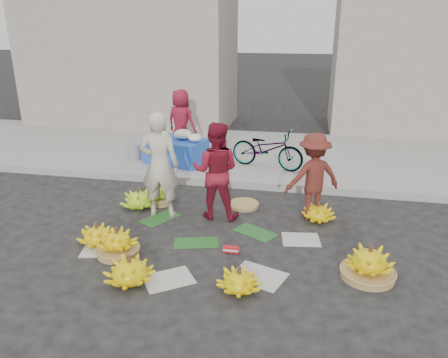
% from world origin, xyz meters
% --- Properties ---
extents(ground, '(80.00, 80.00, 0.00)m').
position_xyz_m(ground, '(0.00, 0.00, 0.00)').
color(ground, black).
rests_on(ground, ground).
extents(curb, '(40.00, 0.25, 0.15)m').
position_xyz_m(curb, '(0.00, 2.20, 0.07)').
color(curb, gray).
rests_on(curb, ground).
extents(sidewalk, '(40.00, 4.00, 0.12)m').
position_xyz_m(sidewalk, '(0.00, 4.30, 0.06)').
color(sidewalk, gray).
rests_on(sidewalk, ground).
extents(building_left, '(6.00, 3.00, 4.00)m').
position_xyz_m(building_left, '(-4.00, 7.20, 2.00)').
color(building_left, gray).
rests_on(building_left, sidewalk).
extents(building_right, '(5.00, 3.00, 5.00)m').
position_xyz_m(building_right, '(4.50, 7.70, 2.50)').
color(building_right, gray).
rests_on(building_right, sidewalk).
extents(newspaper_scatter, '(3.20, 1.80, 0.00)m').
position_xyz_m(newspaper_scatter, '(0.00, -0.80, 0.00)').
color(newspaper_scatter, beige).
rests_on(newspaper_scatter, ground).
extents(banana_leaves, '(2.00, 1.00, 0.00)m').
position_xyz_m(banana_leaves, '(-0.10, 0.20, 0.00)').
color(banana_leaves, '#1A4F1D').
rests_on(banana_leaves, ground).
extents(banana_bunch_0, '(0.70, 0.70, 0.34)m').
position_xyz_m(banana_bunch_0, '(-1.50, -0.50, 0.15)').
color(banana_bunch_0, yellow).
rests_on(banana_bunch_0, ground).
extents(banana_bunch_1, '(0.64, 0.64, 0.41)m').
position_xyz_m(banana_bunch_1, '(-1.08, -0.73, 0.17)').
color(banana_bunch_1, olive).
rests_on(banana_bunch_1, ground).
extents(banana_bunch_2, '(0.80, 0.80, 0.38)m').
position_xyz_m(banana_bunch_2, '(-0.64, -1.36, 0.17)').
color(banana_bunch_2, yellow).
rests_on(banana_bunch_2, ground).
extents(banana_bunch_3, '(0.60, 0.60, 0.33)m').
position_xyz_m(banana_bunch_3, '(0.71, -1.27, 0.14)').
color(banana_bunch_3, yellow).
rests_on(banana_bunch_3, ground).
extents(banana_bunch_4, '(0.77, 0.77, 0.46)m').
position_xyz_m(banana_bunch_4, '(2.26, -0.66, 0.20)').
color(banana_bunch_4, olive).
rests_on(banana_bunch_4, ground).
extents(banana_bunch_5, '(0.65, 0.65, 0.33)m').
position_xyz_m(banana_bunch_5, '(1.65, 0.94, 0.14)').
color(banana_bunch_5, yellow).
rests_on(banana_bunch_5, ground).
extents(banana_bunch_6, '(0.61, 0.61, 0.37)m').
position_xyz_m(banana_bunch_6, '(-1.40, 0.86, 0.16)').
color(banana_bunch_6, '#7FBF1B').
rests_on(banana_bunch_6, ground).
extents(banana_bunch_7, '(0.52, 0.52, 0.38)m').
position_xyz_m(banana_bunch_7, '(-1.13, 1.13, 0.15)').
color(banana_bunch_7, olive).
rests_on(banana_bunch_7, ground).
extents(basket_spare, '(0.51, 0.51, 0.06)m').
position_xyz_m(basket_spare, '(0.38, 1.25, 0.03)').
color(basket_spare, olive).
rests_on(basket_spare, ground).
extents(incense_stack, '(0.22, 0.07, 0.09)m').
position_xyz_m(incense_stack, '(0.45, -0.39, 0.05)').
color(incense_stack, red).
rests_on(incense_stack, ground).
extents(vendor_cream, '(0.67, 0.46, 1.74)m').
position_xyz_m(vendor_cream, '(-0.91, 0.65, 0.87)').
color(vendor_cream, beige).
rests_on(vendor_cream, ground).
extents(vendor_red, '(0.78, 0.61, 1.59)m').
position_xyz_m(vendor_red, '(-0.01, 0.76, 0.80)').
color(vendor_red, maroon).
rests_on(vendor_red, ground).
extents(man_striped, '(1.06, 0.88, 1.43)m').
position_xyz_m(man_striped, '(1.52, 1.03, 0.71)').
color(man_striped, '#9D2B1C').
rests_on(man_striped, ground).
extents(flower_table, '(1.41, 1.08, 0.73)m').
position_xyz_m(flower_table, '(-1.41, 3.10, 0.42)').
color(flower_table, '#1B44B2').
rests_on(flower_table, sidewalk).
extents(grey_bucket, '(0.30, 0.30, 0.34)m').
position_xyz_m(grey_bucket, '(-2.41, 3.17, 0.29)').
color(grey_bucket, gray).
rests_on(grey_bucket, sidewalk).
extents(flower_vendor, '(0.83, 0.66, 1.48)m').
position_xyz_m(flower_vendor, '(-1.52, 3.93, 0.86)').
color(flower_vendor, maroon).
rests_on(flower_vendor, sidewalk).
extents(bicycle, '(0.95, 1.67, 0.83)m').
position_xyz_m(bicycle, '(0.58, 3.13, 0.53)').
color(bicycle, gray).
rests_on(bicycle, sidewalk).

